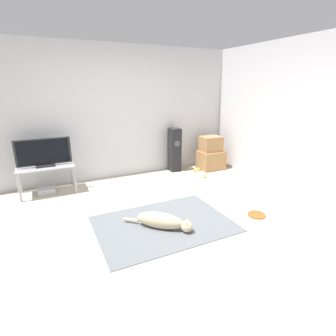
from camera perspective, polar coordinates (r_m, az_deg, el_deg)
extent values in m
plane|color=#BCB29E|center=(3.72, -3.21, -11.43)|extent=(12.00, 12.00, 0.00)
cube|color=silver|center=(5.29, -12.54, 11.42)|extent=(8.00, 0.06, 2.55)
cube|color=silver|center=(4.91, 26.15, 9.63)|extent=(0.06, 8.00, 2.55)
cube|color=slate|center=(3.64, -0.94, -12.02)|extent=(1.79, 1.29, 0.01)
ellipsoid|color=beige|center=(3.49, -1.74, -11.31)|extent=(0.59, 0.57, 0.22)
sphere|color=beige|center=(3.42, 4.12, -12.57)|extent=(0.15, 0.15, 0.15)
cone|color=beige|center=(3.41, 4.38, -11.03)|extent=(0.05, 0.05, 0.07)
cone|color=beige|center=(3.34, 4.05, -11.69)|extent=(0.05, 0.05, 0.07)
cylinder|color=beige|center=(3.66, -8.10, -11.09)|extent=(0.17, 0.17, 0.03)
cylinder|color=#DB511E|center=(4.06, 18.71, -9.66)|extent=(0.25, 0.25, 0.02)
torus|color=#DB511E|center=(4.06, 18.72, -9.57)|extent=(0.25, 0.25, 0.02)
cube|color=#A87A4C|center=(5.95, 9.34, 1.74)|extent=(0.54, 0.43, 0.41)
cube|color=#A87A4C|center=(5.87, 9.29, 5.22)|extent=(0.44, 0.34, 0.33)
cube|color=black|center=(5.68, 1.45, 3.93)|extent=(0.22, 0.22, 0.93)
cylinder|color=#4C4C51|center=(5.54, 2.01, 5.32)|extent=(0.12, 0.00, 0.12)
cube|color=#A8A8AD|center=(4.92, -25.07, 0.28)|extent=(0.91, 0.48, 0.02)
cylinder|color=#A8A8AD|center=(4.81, -29.68, -3.87)|extent=(0.04, 0.04, 0.47)
cylinder|color=#A8A8AD|center=(4.81, -19.54, -2.52)|extent=(0.04, 0.04, 0.47)
cylinder|color=#A8A8AD|center=(5.21, -29.48, -2.30)|extent=(0.04, 0.04, 0.47)
cylinder|color=#A8A8AD|center=(5.21, -20.13, -1.06)|extent=(0.04, 0.04, 0.47)
cube|color=#232326|center=(4.91, -25.10, 0.53)|extent=(0.30, 0.20, 0.02)
cube|color=#232326|center=(4.86, -25.46, 3.21)|extent=(0.87, 0.04, 0.45)
cube|color=black|center=(4.84, -25.46, 3.16)|extent=(0.80, 0.01, 0.40)
sphere|color=#C6E033|center=(5.82, 6.69, -0.27)|extent=(0.07, 0.07, 0.07)
sphere|color=#C6E033|center=(5.72, 5.91, -0.55)|extent=(0.07, 0.07, 0.07)
sphere|color=#C6E033|center=(5.39, 7.95, -1.77)|extent=(0.07, 0.07, 0.07)
cube|color=#B7B7BC|center=(5.05, -24.93, -4.49)|extent=(0.28, 0.24, 0.09)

